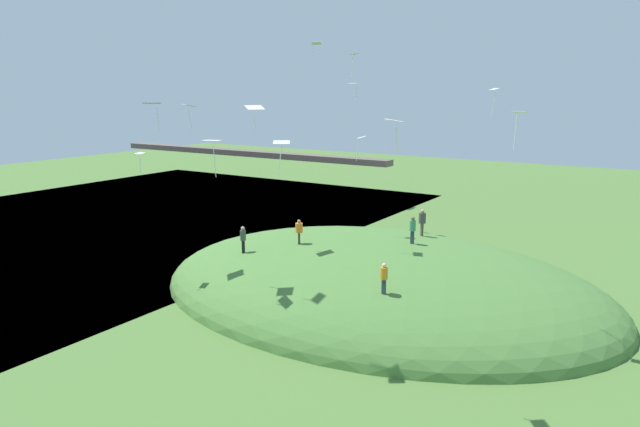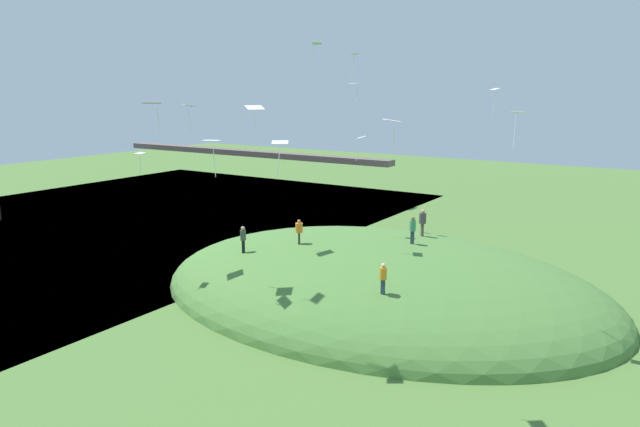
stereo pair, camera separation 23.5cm
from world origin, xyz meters
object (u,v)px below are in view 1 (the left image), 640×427
at_px(person_with_child, 422,219).
at_px(kite_0, 519,116).
at_px(kite_7, 212,143).
at_px(kite_10, 316,47).
at_px(kite_2, 361,139).
at_px(kite_12, 152,104).
at_px(person_near_shore, 299,229).
at_px(kite_5, 190,107).
at_px(person_watching_kites, 413,226).
at_px(mooring_post, 277,257).
at_px(kite_4, 255,108).
at_px(kite_3, 281,145).
at_px(kite_8, 354,56).
at_px(kite_6, 353,85).
at_px(kite_13, 395,122).
at_px(person_walking_path, 384,274).
at_px(kite_11, 140,155).
at_px(person_on_hilltop, 243,236).
at_px(kite_1, 494,92).

distance_m(person_with_child, kite_0, 12.63).
height_order(kite_7, kite_10, kite_10).
distance_m(kite_2, kite_7, 8.83).
height_order(kite_10, kite_12, kite_10).
bearing_deg(person_with_child, person_near_shore, -82.74).
relative_size(person_near_shore, kite_5, 1.18).
height_order(person_watching_kites, mooring_post, person_watching_kites).
bearing_deg(kite_0, kite_2, 171.23).
height_order(person_watching_kites, kite_4, kite_4).
bearing_deg(kite_2, kite_3, -83.93).
distance_m(kite_3, kite_8, 17.00).
distance_m(kite_5, kite_12, 4.98).
xyz_separation_m(person_watching_kites, kite_5, (-8.11, -10.70, 7.51)).
distance_m(person_with_child, kite_3, 16.07).
bearing_deg(kite_6, kite_3, -71.44).
xyz_separation_m(kite_12, kite_13, (17.28, -3.40, -0.41)).
bearing_deg(person_walking_path, kite_2, -47.53).
bearing_deg(person_watching_kites, kite_8, 147.87).
relative_size(kite_0, kite_11, 1.62).
bearing_deg(kite_13, kite_2, 124.76).
xyz_separation_m(kite_3, mooring_post, (-10.13, 13.16, -9.99)).
distance_m(person_with_child, kite_2, 8.10).
bearing_deg(kite_3, mooring_post, 127.60).
xyz_separation_m(person_walking_path, kite_10, (-8.92, 7.43, 11.98)).
bearing_deg(kite_0, kite_7, -158.79).
relative_size(kite_5, kite_12, 0.81).
distance_m(kite_4, kite_13, 14.68).
relative_size(kite_5, kite_11, 1.16).
bearing_deg(kite_0, mooring_post, 164.11).
xyz_separation_m(person_on_hilltop, kite_12, (-3.47, -3.75, 8.31)).
xyz_separation_m(person_near_shore, mooring_post, (-5.06, 4.42, -3.72)).
distance_m(kite_1, kite_2, 11.03).
xyz_separation_m(kite_3, kite_11, (-11.94, 2.17, -1.33)).
distance_m(kite_5, kite_13, 12.72).
relative_size(kite_7, kite_11, 1.77).
distance_m(person_walking_path, kite_8, 17.81).
height_order(kite_8, kite_10, kite_10).
height_order(person_with_child, kite_4, kite_4).
height_order(person_near_shore, kite_5, kite_5).
relative_size(kite_11, kite_12, 0.70).
xyz_separation_m(kite_12, mooring_post, (1.34, 10.23, -11.60)).
relative_size(kite_0, kite_5, 1.40).
xyz_separation_m(person_with_child, kite_1, (3.16, 3.97, 8.36)).
bearing_deg(kite_13, kite_1, 95.58).
xyz_separation_m(kite_2, kite_5, (-5.79, -8.08, 1.99)).
distance_m(kite_3, kite_4, 9.81).
distance_m(person_near_shore, kite_4, 8.06).
relative_size(person_watching_kites, kite_2, 1.20).
bearing_deg(kite_8, kite_1, 20.27).
bearing_deg(kite_8, person_walking_path, -53.80).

